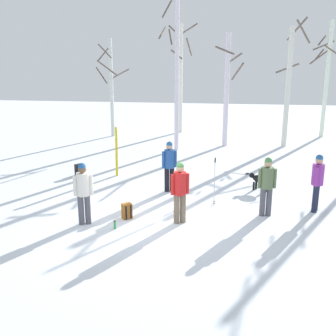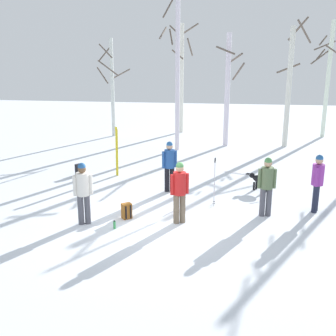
{
  "view_description": "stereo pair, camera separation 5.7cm",
  "coord_description": "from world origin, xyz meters",
  "px_view_note": "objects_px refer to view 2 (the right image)",
  "views": [
    {
      "loc": [
        1.86,
        -10.29,
        4.39
      ],
      "look_at": [
        0.03,
        2.02,
        1.0
      ],
      "focal_mm": 43.62,
      "sensor_mm": 36.0,
      "label": 1
    },
    {
      "loc": [
        1.92,
        -10.28,
        4.39
      ],
      "look_at": [
        0.03,
        2.02,
        1.0
      ],
      "focal_mm": 43.62,
      "sensor_mm": 36.0,
      "label": 2
    }
  ],
  "objects_px": {
    "person_4": "(83,189)",
    "person_0": "(180,189)",
    "dog": "(259,180)",
    "backpack_1": "(127,211)",
    "birch_tree_0": "(112,85)",
    "backpack_0": "(79,170)",
    "birch_tree_5": "(327,77)",
    "birch_tree_3": "(228,89)",
    "birch_tree_2": "(177,67)",
    "ski_poles_0": "(214,180)",
    "birch_tree_4": "(289,85)",
    "person_2": "(170,163)",
    "person_3": "(267,183)",
    "birch_tree_1": "(182,76)",
    "water_bottle_1": "(114,225)",
    "ski_pair_lying_0": "(247,174)",
    "water_bottle_0": "(176,206)",
    "ski_pair_planted_0": "(117,152)",
    "person_1": "(317,180)"
  },
  "relations": [
    {
      "from": "birch_tree_0",
      "to": "person_4",
      "type": "bearing_deg",
      "value": -77.4
    },
    {
      "from": "person_0",
      "to": "person_4",
      "type": "distance_m",
      "value": 2.58
    },
    {
      "from": "ski_pair_lying_0",
      "to": "birch_tree_4",
      "type": "height_order",
      "value": "birch_tree_4"
    },
    {
      "from": "birch_tree_3",
      "to": "birch_tree_5",
      "type": "distance_m",
      "value": 6.32
    },
    {
      "from": "birch_tree_0",
      "to": "birch_tree_4",
      "type": "relative_size",
      "value": 0.86
    },
    {
      "from": "person_1",
      "to": "ski_poles_0",
      "type": "xyz_separation_m",
      "value": [
        -2.96,
        0.11,
        -0.2
      ]
    },
    {
      "from": "birch_tree_5",
      "to": "birch_tree_0",
      "type": "bearing_deg",
      "value": -172.57
    },
    {
      "from": "person_4",
      "to": "birch_tree_2",
      "type": "xyz_separation_m",
      "value": [
        1.26,
        9.5,
        2.98
      ]
    },
    {
      "from": "water_bottle_1",
      "to": "birch_tree_3",
      "type": "xyz_separation_m",
      "value": [
        2.73,
        11.05,
        2.76
      ]
    },
    {
      "from": "ski_pair_planted_0",
      "to": "birch_tree_0",
      "type": "bearing_deg",
      "value": 107.1
    },
    {
      "from": "water_bottle_0",
      "to": "birch_tree_1",
      "type": "distance_m",
      "value": 13.43
    },
    {
      "from": "birch_tree_2",
      "to": "birch_tree_5",
      "type": "bearing_deg",
      "value": 30.81
    },
    {
      "from": "ski_pair_planted_0",
      "to": "birch_tree_3",
      "type": "xyz_separation_m",
      "value": [
        4.01,
        6.16,
        1.93
      ]
    },
    {
      "from": "person_4",
      "to": "birch_tree_1",
      "type": "distance_m",
      "value": 14.57
    },
    {
      "from": "water_bottle_0",
      "to": "birch_tree_2",
      "type": "distance_m",
      "value": 9.04
    },
    {
      "from": "backpack_0",
      "to": "backpack_1",
      "type": "height_order",
      "value": "same"
    },
    {
      "from": "person_4",
      "to": "water_bottle_1",
      "type": "xyz_separation_m",
      "value": [
        0.9,
        -0.21,
        -0.87
      ]
    },
    {
      "from": "person_0",
      "to": "backpack_0",
      "type": "height_order",
      "value": "person_0"
    },
    {
      "from": "ski_poles_0",
      "to": "backpack_0",
      "type": "xyz_separation_m",
      "value": [
        -5.27,
        2.49,
        -0.57
      ]
    },
    {
      "from": "person_2",
      "to": "birch_tree_1",
      "type": "xyz_separation_m",
      "value": [
        -0.97,
        11.23,
        2.34
      ]
    },
    {
      "from": "dog",
      "to": "birch_tree_3",
      "type": "distance_m",
      "value": 7.71
    },
    {
      "from": "backpack_0",
      "to": "birch_tree_5",
      "type": "xyz_separation_m",
      "value": [
        10.86,
        9.62,
        3.12
      ]
    },
    {
      "from": "birch_tree_2",
      "to": "birch_tree_3",
      "type": "relative_size",
      "value": 1.41
    },
    {
      "from": "person_0",
      "to": "backpack_1",
      "type": "relative_size",
      "value": 3.9
    },
    {
      "from": "person_2",
      "to": "birch_tree_5",
      "type": "distance_m",
      "value": 13.32
    },
    {
      "from": "water_bottle_0",
      "to": "person_4",
      "type": "bearing_deg",
      "value": -149.06
    },
    {
      "from": "dog",
      "to": "person_1",
      "type": "bearing_deg",
      "value": -49.2
    },
    {
      "from": "backpack_0",
      "to": "water_bottle_1",
      "type": "distance_m",
      "value": 5.46
    },
    {
      "from": "person_1",
      "to": "birch_tree_4",
      "type": "bearing_deg",
      "value": 88.53
    },
    {
      "from": "person_2",
      "to": "water_bottle_1",
      "type": "distance_m",
      "value": 3.58
    },
    {
      "from": "ski_pair_planted_0",
      "to": "ski_pair_lying_0",
      "type": "bearing_deg",
      "value": 10.52
    },
    {
      "from": "person_0",
      "to": "ski_pair_lying_0",
      "type": "relative_size",
      "value": 0.98
    },
    {
      "from": "person_0",
      "to": "person_2",
      "type": "height_order",
      "value": "same"
    },
    {
      "from": "dog",
      "to": "backpack_1",
      "type": "relative_size",
      "value": 1.73
    },
    {
      "from": "backpack_0",
      "to": "birch_tree_3",
      "type": "bearing_deg",
      "value": 49.13
    },
    {
      "from": "backpack_0",
      "to": "birch_tree_2",
      "type": "height_order",
      "value": "birch_tree_2"
    },
    {
      "from": "backpack_0",
      "to": "birch_tree_0",
      "type": "bearing_deg",
      "value": 96.76
    },
    {
      "from": "person_2",
      "to": "ski_poles_0",
      "type": "height_order",
      "value": "person_2"
    },
    {
      "from": "person_4",
      "to": "person_0",
      "type": "bearing_deg",
      "value": 10.32
    },
    {
      "from": "person_3",
      "to": "water_bottle_1",
      "type": "bearing_deg",
      "value": -158.78
    },
    {
      "from": "birch_tree_3",
      "to": "birch_tree_4",
      "type": "distance_m",
      "value": 3.0
    },
    {
      "from": "birch_tree_0",
      "to": "ski_poles_0",
      "type": "bearing_deg",
      "value": -59.5
    },
    {
      "from": "backpack_1",
      "to": "water_bottle_0",
      "type": "relative_size",
      "value": 1.6
    },
    {
      "from": "backpack_1",
      "to": "birch_tree_3",
      "type": "height_order",
      "value": "birch_tree_3"
    },
    {
      "from": "person_3",
      "to": "backpack_1",
      "type": "relative_size",
      "value": 3.9
    },
    {
      "from": "birch_tree_4",
      "to": "person_4",
      "type": "bearing_deg",
      "value": -120.71
    },
    {
      "from": "person_4",
      "to": "backpack_0",
      "type": "distance_m",
      "value": 4.93
    },
    {
      "from": "person_0",
      "to": "birch_tree_0",
      "type": "relative_size",
      "value": 0.32
    },
    {
      "from": "person_3",
      "to": "birch_tree_3",
      "type": "bearing_deg",
      "value": 97.64
    },
    {
      "from": "person_3",
      "to": "water_bottle_0",
      "type": "relative_size",
      "value": 6.22
    }
  ]
}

